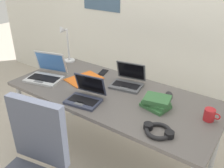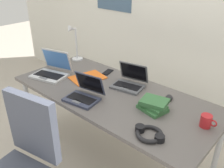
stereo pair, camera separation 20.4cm
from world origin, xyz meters
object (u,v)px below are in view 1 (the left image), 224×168
laptop_front_left (128,81)px  paper_folder_back_left (84,79)px  laptop_far_corner (85,96)px  cell_phone (103,72)px  book_stack (157,102)px  computer_mouse (169,94)px  laptop_center (46,74)px  desk_lamp (66,45)px  coffee_mug (210,115)px  headphones (158,131)px

laptop_front_left → paper_folder_back_left: laptop_front_left is taller
laptop_far_corner → cell_phone: laptop_far_corner is taller
book_stack → computer_mouse: bearing=86.6°
computer_mouse → book_stack: (-0.01, -0.21, 0.02)m
laptop_center → laptop_front_left: bearing=24.3°
desk_lamp → coffee_mug: 1.61m
laptop_far_corner → paper_folder_back_left: laptop_far_corner is taller
computer_mouse → headphones: headphones is taller
laptop_front_left → book_stack: 0.41m
desk_lamp → laptop_front_left: bearing=-6.1°
desk_lamp → laptop_center: size_ratio=1.04×
laptop_front_left → desk_lamp: bearing=173.9°
book_stack → paper_folder_back_left: bearing=176.5°
laptop_center → cell_phone: bearing=48.3°
book_stack → coffee_mug: (0.38, 0.06, 0.00)m
laptop_front_left → book_stack: laptop_front_left is taller
cell_phone → headphones: headphones is taller
cell_phone → book_stack: (0.71, -0.27, 0.04)m
paper_folder_back_left → book_stack: bearing=-3.5°
laptop_far_corner → book_stack: laptop_far_corner is taller
desk_lamp → laptop_center: 0.45m
headphones → paper_folder_back_left: size_ratio=0.69×
laptop_far_corner → computer_mouse: laptop_far_corner is taller
laptop_front_left → computer_mouse: size_ratio=3.22×
cell_phone → coffee_mug: coffee_mug is taller
laptop_center → headphones: (1.23, -0.13, -0.03)m
laptop_front_left → coffee_mug: laptop_front_left is taller
paper_folder_back_left → desk_lamp: bearing=153.3°
laptop_far_corner → laptop_front_left: bearing=72.0°
desk_lamp → headphones: size_ratio=1.87×
laptop_center → cell_phone: (0.36, 0.41, -0.04)m
coffee_mug → headphones: bearing=-124.1°
book_stack → headphones: bearing=-61.2°
laptop_far_corner → coffee_mug: bearing=18.5°
laptop_far_corner → cell_phone: 0.55m
book_stack → cell_phone: bearing=159.4°
headphones → coffee_mug: (0.23, 0.33, 0.03)m
computer_mouse → cell_phone: bearing=147.6°
laptop_center → book_stack: 1.09m
laptop_front_left → laptop_far_corner: bearing=-108.0°
laptop_far_corner → coffee_mug: 0.93m
desk_lamp → coffee_mug: (1.59, -0.21, -0.15)m
paper_folder_back_left → coffee_mug: 1.15m
headphones → laptop_center: bearing=173.7°
desk_lamp → laptop_front_left: 0.86m
laptop_front_left → laptop_far_corner: size_ratio=1.03×
laptop_far_corner → book_stack: bearing=25.1°
computer_mouse → desk_lamp: bearing=149.4°
desk_lamp → computer_mouse: size_ratio=4.17×
desk_lamp → laptop_far_corner: (0.70, -0.50, -0.16)m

